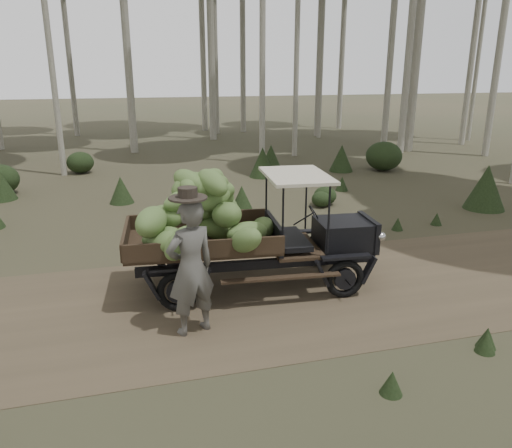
{
  "coord_description": "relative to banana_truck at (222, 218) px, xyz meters",
  "views": [
    {
      "loc": [
        -1.24,
        -7.23,
        3.63
      ],
      "look_at": [
        0.82,
        0.45,
        1.13
      ],
      "focal_mm": 35.0,
      "sensor_mm": 36.0,
      "label": 1
    }
  ],
  "objects": [
    {
      "name": "farmer",
      "position": [
        -0.7,
        -1.3,
        -0.26
      ],
      "size": [
        0.83,
        0.68,
        2.13
      ],
      "rotation": [
        0.0,
        0.0,
        3.49
      ],
      "color": "#55534E",
      "rests_on": "ground"
    },
    {
      "name": "banana_truck",
      "position": [
        0.0,
        0.0,
        0.0
      ],
      "size": [
        4.4,
        2.32,
        2.17
      ],
      "rotation": [
        0.0,
        0.0,
        -0.08
      ],
      "color": "black",
      "rests_on": "ground"
    },
    {
      "name": "dirt_track",
      "position": [
        -0.25,
        -0.47,
        -1.27
      ],
      "size": [
        70.0,
        4.0,
        0.01
      ],
      "primitive_type": "cube",
      "color": "brown",
      "rests_on": "ground"
    },
    {
      "name": "undergrowth",
      "position": [
        -1.01,
        0.51,
        -0.79
      ],
      "size": [
        24.76,
        24.57,
        1.19
      ],
      "color": "#233319",
      "rests_on": "ground"
    },
    {
      "name": "ground",
      "position": [
        -0.25,
        -0.47,
        -1.27
      ],
      "size": [
        120.0,
        120.0,
        0.0
      ],
      "primitive_type": "plane",
      "color": "#473D2B",
      "rests_on": "ground"
    }
  ]
}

